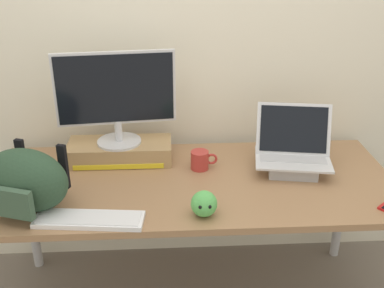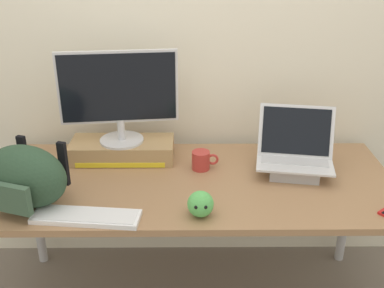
{
  "view_description": "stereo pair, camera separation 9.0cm",
  "coord_description": "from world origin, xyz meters",
  "px_view_note": "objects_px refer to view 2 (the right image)",
  "views": [
    {
      "loc": [
        -0.1,
        -1.86,
        1.75
      ],
      "look_at": [
        0.0,
        0.0,
        0.9
      ],
      "focal_mm": 43.54,
      "sensor_mm": 36.0,
      "label": 1
    },
    {
      "loc": [
        -0.01,
        -1.86,
        1.75
      ],
      "look_at": [
        0.0,
        0.0,
        0.9
      ],
      "focal_mm": 43.54,
      "sensor_mm": 36.0,
      "label": 2
    }
  ],
  "objects_px": {
    "desktop_monitor": "(119,95)",
    "external_keyboard": "(86,217)",
    "open_laptop": "(294,160)",
    "plush_toy": "(201,204)",
    "coffee_mug": "(201,160)",
    "messenger_backpack": "(25,177)",
    "toner_box_yellow": "(122,150)"
  },
  "relations": [
    {
      "from": "external_keyboard",
      "to": "plush_toy",
      "type": "height_order",
      "value": "plush_toy"
    },
    {
      "from": "desktop_monitor",
      "to": "toner_box_yellow",
      "type": "bearing_deg",
      "value": 92.32
    },
    {
      "from": "desktop_monitor",
      "to": "open_laptop",
      "type": "bearing_deg",
      "value": -16.32
    },
    {
      "from": "desktop_monitor",
      "to": "external_keyboard",
      "type": "relative_size",
      "value": 1.28
    },
    {
      "from": "coffee_mug",
      "to": "plush_toy",
      "type": "height_order",
      "value": "plush_toy"
    },
    {
      "from": "toner_box_yellow",
      "to": "messenger_backpack",
      "type": "height_order",
      "value": "messenger_backpack"
    },
    {
      "from": "open_laptop",
      "to": "desktop_monitor",
      "type": "bearing_deg",
      "value": 179.24
    },
    {
      "from": "open_laptop",
      "to": "plush_toy",
      "type": "bearing_deg",
      "value": -131.46
    },
    {
      "from": "desktop_monitor",
      "to": "open_laptop",
      "type": "xyz_separation_m",
      "value": [
        0.82,
        -0.15,
        -0.27
      ]
    },
    {
      "from": "external_keyboard",
      "to": "coffee_mug",
      "type": "height_order",
      "value": "coffee_mug"
    },
    {
      "from": "desktop_monitor",
      "to": "plush_toy",
      "type": "distance_m",
      "value": 0.69
    },
    {
      "from": "desktop_monitor",
      "to": "open_laptop",
      "type": "distance_m",
      "value": 0.88
    },
    {
      "from": "toner_box_yellow",
      "to": "desktop_monitor",
      "type": "distance_m",
      "value": 0.29
    },
    {
      "from": "toner_box_yellow",
      "to": "coffee_mug",
      "type": "xyz_separation_m",
      "value": [
        0.39,
        -0.11,
        -0.0
      ]
    },
    {
      "from": "desktop_monitor",
      "to": "plush_toy",
      "type": "height_order",
      "value": "desktop_monitor"
    },
    {
      "from": "desktop_monitor",
      "to": "open_laptop",
      "type": "height_order",
      "value": "desktop_monitor"
    },
    {
      "from": "toner_box_yellow",
      "to": "coffee_mug",
      "type": "height_order",
      "value": "toner_box_yellow"
    },
    {
      "from": "coffee_mug",
      "to": "plush_toy",
      "type": "bearing_deg",
      "value": -92.05
    },
    {
      "from": "open_laptop",
      "to": "external_keyboard",
      "type": "relative_size",
      "value": 0.88
    },
    {
      "from": "toner_box_yellow",
      "to": "plush_toy",
      "type": "distance_m",
      "value": 0.63
    },
    {
      "from": "coffee_mug",
      "to": "desktop_monitor",
      "type": "bearing_deg",
      "value": 164.2
    },
    {
      "from": "messenger_backpack",
      "to": "coffee_mug",
      "type": "xyz_separation_m",
      "value": [
        0.72,
        0.31,
        -0.09
      ]
    },
    {
      "from": "external_keyboard",
      "to": "plush_toy",
      "type": "distance_m",
      "value": 0.45
    },
    {
      "from": "open_laptop",
      "to": "messenger_backpack",
      "type": "xyz_separation_m",
      "value": [
        -1.15,
        -0.28,
        0.07
      ]
    },
    {
      "from": "coffee_mug",
      "to": "plush_toy",
      "type": "relative_size",
      "value": 1.2
    },
    {
      "from": "messenger_backpack",
      "to": "plush_toy",
      "type": "relative_size",
      "value": 3.92
    },
    {
      "from": "messenger_backpack",
      "to": "coffee_mug",
      "type": "height_order",
      "value": "messenger_backpack"
    },
    {
      "from": "desktop_monitor",
      "to": "messenger_backpack",
      "type": "distance_m",
      "value": 0.58
    },
    {
      "from": "toner_box_yellow",
      "to": "coffee_mug",
      "type": "bearing_deg",
      "value": -15.94
    },
    {
      "from": "desktop_monitor",
      "to": "open_laptop",
      "type": "relative_size",
      "value": 1.46
    },
    {
      "from": "open_laptop",
      "to": "plush_toy",
      "type": "xyz_separation_m",
      "value": [
        -0.45,
        -0.36,
        -0.01
      ]
    },
    {
      "from": "external_keyboard",
      "to": "plush_toy",
      "type": "relative_size",
      "value": 4.12
    }
  ]
}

